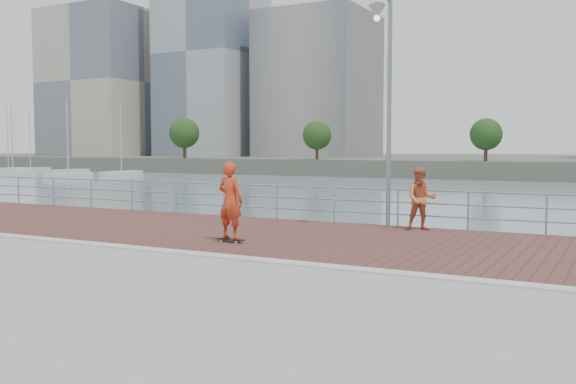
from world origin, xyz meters
The scene contains 9 objects.
water centered at (0.00, 0.00, -2.00)m, with size 400.00×400.00×0.00m, color slate.
brick_lane centered at (0.00, 3.60, 0.01)m, with size 40.00×6.80×0.02m, color brown.
curb centered at (0.00, 0.00, 0.03)m, with size 40.00×0.40×0.06m, color #B7B5AD.
guardrail centered at (0.00, 7.00, 0.69)m, with size 39.06×0.06×1.13m.
street_lamp centered at (0.89, 6.02, 4.62)m, with size 0.47×1.38×6.51m.
skateboard centered at (-1.54, 1.90, 0.09)m, with size 0.74×0.25×0.08m.
skateboarder centered at (-1.54, 1.90, 1.05)m, with size 0.69×0.45×1.89m, color #BE3819.
bystander centered at (1.90, 6.37, 0.90)m, with size 0.85×0.67×1.76m, color #C9643B.
marina centered at (-77.97, 59.63, -1.49)m, with size 31.78×21.65×11.22m.
Camera 1 is at (7.04, -11.20, 2.35)m, focal length 40.00 mm.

